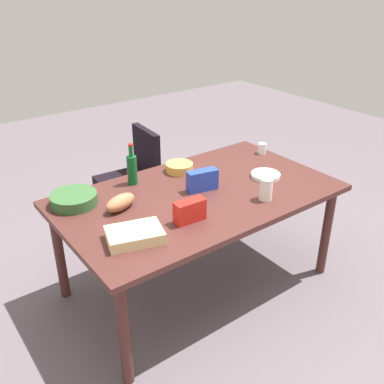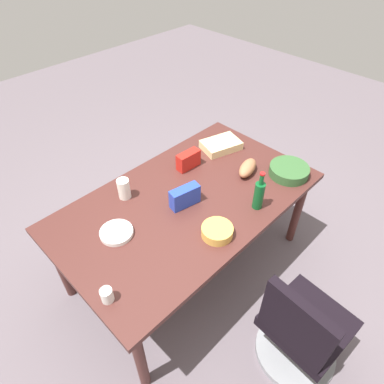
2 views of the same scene
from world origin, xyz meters
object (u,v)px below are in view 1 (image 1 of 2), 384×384
(wine_bottle, at_px, (132,169))
(bread_loaf, at_px, (120,202))
(salad_bowl, at_px, (74,199))
(paper_cup, at_px, (262,148))
(paper_plate_stack, at_px, (266,175))
(mayo_jar, at_px, (266,189))
(sheet_cake, at_px, (135,235))
(conference_table, at_px, (198,202))
(chip_bowl, at_px, (179,167))
(chip_bag_red, at_px, (190,211))
(chip_bag_blue, at_px, (202,180))
(office_chair, at_px, (132,190))

(wine_bottle, bearing_deg, bread_loaf, -131.63)
(salad_bowl, height_order, paper_cup, paper_cup)
(paper_plate_stack, bearing_deg, wine_bottle, 149.78)
(mayo_jar, bearing_deg, sheet_cake, 174.59)
(salad_bowl, bearing_deg, mayo_jar, -33.57)
(mayo_jar, bearing_deg, conference_table, 131.69)
(chip_bowl, bearing_deg, wine_bottle, 175.97)
(chip_bowl, height_order, wine_bottle, wine_bottle)
(conference_table, height_order, chip_bag_red, chip_bag_red)
(paper_plate_stack, xyz_separation_m, salad_bowl, (-1.33, 0.46, 0.02))
(sheet_cake, distance_m, chip_bag_red, 0.39)
(chip_bag_blue, height_order, wine_bottle, wine_bottle)
(office_chair, relative_size, sheet_cake, 2.87)
(conference_table, relative_size, chip_bag_blue, 8.88)
(chip_bag_blue, bearing_deg, wine_bottle, 132.01)
(wine_bottle, bearing_deg, paper_plate_stack, -30.22)
(paper_cup, distance_m, chip_bag_blue, 0.87)
(wine_bottle, bearing_deg, office_chair, 62.79)
(chip_bowl, bearing_deg, paper_cup, -8.41)
(paper_plate_stack, bearing_deg, chip_bowl, 134.39)
(chip_bowl, xyz_separation_m, wine_bottle, (-0.40, 0.03, 0.09))
(paper_cup, relative_size, bread_loaf, 0.38)
(paper_cup, distance_m, wine_bottle, 1.19)
(paper_cup, distance_m, bread_loaf, 1.44)
(paper_plate_stack, xyz_separation_m, chip_bowl, (-0.46, 0.47, 0.02))
(salad_bowl, bearing_deg, conference_table, -25.57)
(paper_plate_stack, bearing_deg, office_chair, 113.44)
(office_chair, xyz_separation_m, bread_loaf, (-0.61, -0.97, 0.48))
(conference_table, bearing_deg, office_chair, 87.05)
(paper_cup, bearing_deg, conference_table, -163.29)
(office_chair, xyz_separation_m, salad_bowl, (-0.82, -0.72, 0.47))
(paper_cup, bearing_deg, bread_loaf, -174.21)
(chip_bag_blue, bearing_deg, sheet_cake, -158.56)
(sheet_cake, relative_size, bread_loaf, 1.33)
(sheet_cake, xyz_separation_m, bread_loaf, (0.11, 0.38, 0.02))
(chip_bag_red, bearing_deg, chip_bag_blue, 41.95)
(paper_cup, xyz_separation_m, mayo_jar, (-0.58, -0.61, 0.03))
(mayo_jar, xyz_separation_m, chip_bowl, (-0.20, 0.73, -0.05))
(conference_table, bearing_deg, mayo_jar, -48.31)
(salad_bowl, distance_m, wine_bottle, 0.48)
(sheet_cake, xyz_separation_m, chip_bowl, (0.76, 0.64, -0.00))
(paper_plate_stack, height_order, salad_bowl, salad_bowl)
(paper_plate_stack, bearing_deg, chip_bag_red, -168.22)
(paper_cup, distance_m, chip_bowl, 0.79)
(conference_table, distance_m, paper_plate_stack, 0.58)
(mayo_jar, height_order, chip_bowl, mayo_jar)
(paper_plate_stack, bearing_deg, mayo_jar, -135.63)
(paper_cup, bearing_deg, wine_bottle, 173.06)
(conference_table, relative_size, salad_bowl, 6.30)
(paper_plate_stack, relative_size, bread_loaf, 0.92)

